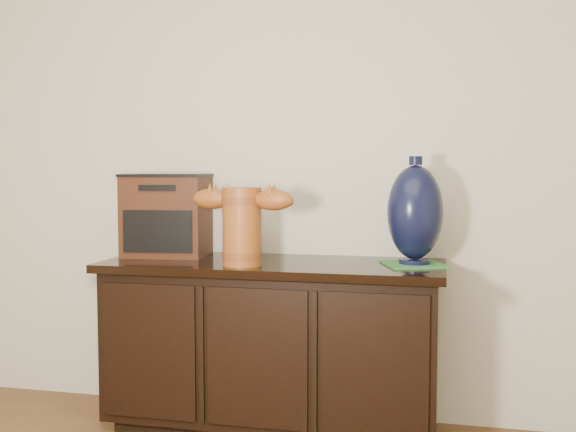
% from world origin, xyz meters
% --- Properties ---
extents(sideboard, '(1.46, 0.56, 0.75)m').
position_xyz_m(sideboard, '(0.00, 2.23, 0.39)').
color(sideboard, black).
rests_on(sideboard, ground).
extents(terracotta_vessel, '(0.46, 0.19, 0.32)m').
position_xyz_m(terracotta_vessel, '(-0.09, 2.09, 0.94)').
color(terracotta_vessel, '#924D1A').
rests_on(terracotta_vessel, sideboard).
extents(tv_radio, '(0.40, 0.34, 0.38)m').
position_xyz_m(tv_radio, '(-0.53, 2.32, 0.94)').
color(tv_radio, '#391A0E').
rests_on(tv_radio, sideboard).
extents(green_mat, '(0.30, 0.30, 0.01)m').
position_xyz_m(green_mat, '(0.60, 2.25, 0.76)').
color(green_mat, '#337236').
rests_on(green_mat, sideboard).
extents(lamp_base, '(0.29, 0.29, 0.44)m').
position_xyz_m(lamp_base, '(0.60, 2.25, 0.97)').
color(lamp_base, black).
rests_on(lamp_base, green_mat).
extents(spray_can, '(0.07, 0.07, 0.20)m').
position_xyz_m(spray_can, '(-0.19, 2.41, 0.85)').
color(spray_can, '#4F160D').
rests_on(spray_can, sideboard).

